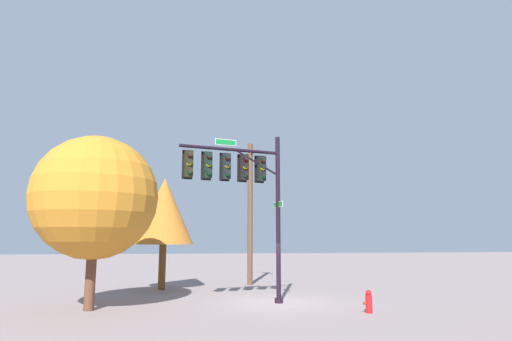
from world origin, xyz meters
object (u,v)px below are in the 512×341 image
object	(u,v)px
tree_near	(164,211)
utility_pole	(250,211)
signal_pole_assembly	(239,178)
fire_hydrant	(369,302)
tree_mid	(95,198)

from	to	relation	value
tree_near	utility_pole	bearing A→B (deg)	-160.57
signal_pole_assembly	fire_hydrant	size ratio (longest dim) A/B	8.72
utility_pole	tree_near	world-z (taller)	utility_pole
signal_pole_assembly	tree_near	world-z (taller)	signal_pole_assembly
fire_hydrant	tree_near	bearing A→B (deg)	-45.86
tree_mid	signal_pole_assembly	bearing A→B (deg)	-175.84
tree_near	tree_mid	distance (m)	6.75
signal_pole_assembly	tree_near	distance (m)	7.00
signal_pole_assembly	tree_near	xyz separation A→B (m)	(3.53, -5.95, -1.07)
utility_pole	fire_hydrant	xyz separation A→B (m)	(-3.13, 10.15, -3.97)
signal_pole_assembly	tree_near	size ratio (longest dim) A/B	1.20
fire_hydrant	tree_near	world-z (taller)	tree_near
signal_pole_assembly	tree_mid	xyz separation A→B (m)	(5.75, 0.42, -0.95)
signal_pole_assembly	utility_pole	size ratio (longest dim) A/B	0.85
tree_near	tree_mid	bearing A→B (deg)	70.82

